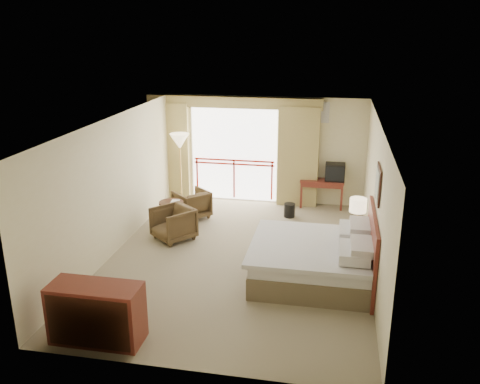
% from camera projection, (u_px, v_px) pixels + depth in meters
% --- Properties ---
extents(floor, '(7.00, 7.00, 0.00)m').
position_uv_depth(floor, '(239.00, 258.00, 10.00)').
color(floor, gray).
rests_on(floor, ground).
extents(ceiling, '(7.00, 7.00, 0.00)m').
position_uv_depth(ceiling, '(239.00, 122.00, 9.15)').
color(ceiling, white).
rests_on(ceiling, wall_back).
extents(wall_back, '(5.00, 0.00, 5.00)m').
position_uv_depth(wall_back, '(265.00, 150.00, 12.84)').
color(wall_back, beige).
rests_on(wall_back, ground).
extents(wall_front, '(5.00, 0.00, 5.00)m').
position_uv_depth(wall_front, '(186.00, 280.00, 6.31)').
color(wall_front, beige).
rests_on(wall_front, ground).
extents(wall_left, '(0.00, 7.00, 7.00)m').
position_uv_depth(wall_left, '(115.00, 185.00, 10.02)').
color(wall_left, beige).
rests_on(wall_left, ground).
extents(wall_right, '(0.00, 7.00, 7.00)m').
position_uv_depth(wall_right, '(375.00, 201.00, 9.13)').
color(wall_right, beige).
rests_on(wall_right, ground).
extents(balcony_door, '(2.40, 0.00, 2.40)m').
position_uv_depth(balcony_door, '(234.00, 154.00, 13.01)').
color(balcony_door, white).
rests_on(balcony_door, wall_back).
extents(balcony_railing, '(2.09, 0.03, 1.02)m').
position_uv_depth(balcony_railing, '(234.00, 169.00, 13.11)').
color(balcony_railing, '#A61B0E').
rests_on(balcony_railing, wall_back).
extents(curtain_left, '(1.00, 0.26, 2.50)m').
position_uv_depth(curtain_left, '(171.00, 151.00, 13.17)').
color(curtain_left, olive).
rests_on(curtain_left, wall_back).
extents(curtain_right, '(1.00, 0.26, 2.50)m').
position_uv_depth(curtain_right, '(298.00, 157.00, 12.58)').
color(curtain_right, olive).
rests_on(curtain_right, wall_back).
extents(valance, '(4.40, 0.22, 0.28)m').
position_uv_depth(valance, '(233.00, 102.00, 12.49)').
color(valance, olive).
rests_on(valance, wall_back).
extents(hvac_vent, '(0.50, 0.04, 0.50)m').
position_uv_depth(hvac_vent, '(319.00, 112.00, 12.27)').
color(hvac_vent, silver).
rests_on(hvac_vent, wall_back).
extents(bed, '(2.13, 2.06, 0.97)m').
position_uv_depth(bed, '(315.00, 260.00, 9.05)').
color(bed, brown).
rests_on(bed, floor).
extents(headboard, '(0.06, 2.10, 1.30)m').
position_uv_depth(headboard, '(372.00, 250.00, 8.80)').
color(headboard, '#5D201A').
rests_on(headboard, wall_right).
extents(framed_art, '(0.04, 0.72, 0.60)m').
position_uv_depth(framed_art, '(378.00, 184.00, 8.42)').
color(framed_art, black).
rests_on(framed_art, wall_right).
extents(nightstand, '(0.41, 0.48, 0.56)m').
position_uv_depth(nightstand, '(355.00, 241.00, 10.07)').
color(nightstand, '#5D201A').
rests_on(nightstand, floor).
extents(table_lamp, '(0.33, 0.33, 0.58)m').
position_uv_depth(table_lamp, '(358.00, 206.00, 9.89)').
color(table_lamp, tan).
rests_on(table_lamp, nightstand).
extents(phone, '(0.19, 0.15, 0.08)m').
position_uv_depth(phone, '(354.00, 229.00, 9.84)').
color(phone, black).
rests_on(phone, nightstand).
extents(desk, '(1.08, 0.52, 0.70)m').
position_uv_depth(desk, '(322.00, 185.00, 12.71)').
color(desk, '#5D201A').
rests_on(desk, floor).
extents(tv, '(0.48, 0.38, 0.43)m').
position_uv_depth(tv, '(335.00, 172.00, 12.49)').
color(tv, black).
rests_on(tv, desk).
extents(coffee_maker, '(0.13, 0.13, 0.23)m').
position_uv_depth(coffee_maker, '(308.00, 174.00, 12.64)').
color(coffee_maker, black).
rests_on(coffee_maker, desk).
extents(cup, '(0.09, 0.09, 0.10)m').
position_uv_depth(cup, '(314.00, 178.00, 12.59)').
color(cup, white).
rests_on(cup, desk).
extents(wastebasket, '(0.32, 0.32, 0.33)m').
position_uv_depth(wastebasket, '(289.00, 210.00, 12.08)').
color(wastebasket, black).
rests_on(wastebasket, floor).
extents(armchair_far, '(1.02, 1.02, 0.67)m').
position_uv_depth(armchair_far, '(192.00, 217.00, 12.10)').
color(armchair_far, '#41301C').
rests_on(armchair_far, floor).
extents(armchair_near, '(1.08, 1.08, 0.71)m').
position_uv_depth(armchair_near, '(174.00, 239.00, 10.87)').
color(armchair_near, '#41301C').
rests_on(armchair_near, floor).
extents(side_table, '(0.55, 0.55, 0.60)m').
position_uv_depth(side_table, '(172.00, 210.00, 11.38)').
color(side_table, black).
rests_on(side_table, floor).
extents(book, '(0.19, 0.25, 0.02)m').
position_uv_depth(book, '(171.00, 202.00, 11.32)').
color(book, white).
rests_on(book, side_table).
extents(floor_lamp, '(0.47, 0.47, 1.84)m').
position_uv_depth(floor_lamp, '(180.00, 144.00, 12.43)').
color(floor_lamp, tan).
rests_on(floor_lamp, floor).
extents(dresser, '(1.32, 0.56, 0.88)m').
position_uv_depth(dresser, '(96.00, 313.00, 7.26)').
color(dresser, '#5D201A').
rests_on(dresser, floor).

